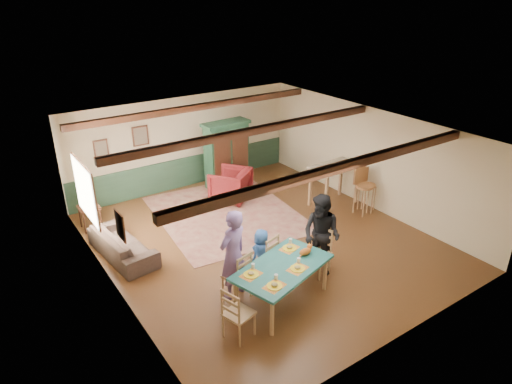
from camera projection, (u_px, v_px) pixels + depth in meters
floor at (263, 240)px, 10.87m from camera, size 8.00×8.00×0.00m
wall_back at (184, 143)px, 13.31m from camera, size 7.00×0.02×2.70m
wall_left at (110, 232)px, 8.51m from camera, size 0.02×8.00×2.70m
wall_right at (371, 158)px, 12.11m from camera, size 0.02×8.00×2.70m
ceiling at (264, 131)px, 9.75m from camera, size 7.00×8.00×0.02m
wainscot_back at (186, 172)px, 13.67m from camera, size 6.95×0.03×0.90m
ceiling_beam_front at (339, 168)px, 8.06m from camera, size 6.95×0.16×0.16m
ceiling_beam_mid at (253, 131)px, 10.09m from camera, size 6.95×0.16×0.16m
ceiling_beam_back at (198, 107)px, 12.04m from camera, size 6.95×0.16×0.16m
window_left at (85, 191)px, 9.72m from camera, size 0.06×1.60×1.30m
picture_left_wall at (120, 226)px, 7.91m from camera, size 0.04×0.42×0.52m
picture_back_a at (140, 136)px, 12.43m from camera, size 0.45×0.04×0.55m
picture_back_b at (101, 149)px, 11.93m from camera, size 0.38×0.04×0.48m
dining_table at (282, 284)px, 8.62m from camera, size 2.13×1.55×0.80m
dining_chair_far_left at (237, 274)px, 8.72m from camera, size 0.56×0.57×1.01m
dining_chair_far_right at (265, 256)px, 9.32m from camera, size 0.56×0.57×1.01m
dining_chair_end_left at (239, 312)px, 7.72m from camera, size 0.57×0.56×1.01m
dining_chair_end_right at (318, 253)px, 9.43m from camera, size 0.57×0.56×1.01m
person_man at (233, 255)px, 8.60m from camera, size 0.76×0.60×1.84m
person_woman at (321, 235)px, 9.35m from camera, size 0.87×1.00×1.76m
person_child at (261, 253)px, 9.36m from camera, size 0.60×0.47×1.07m
cat at (305, 251)px, 8.76m from camera, size 0.41×0.25×0.19m
place_setting_near_left at (275, 284)px, 7.87m from camera, size 0.50×0.42×0.11m
place_setting_near_center at (298, 267)px, 8.35m from camera, size 0.50×0.42×0.11m
place_setting_far_left at (251, 273)px, 8.18m from camera, size 0.50×0.42×0.11m
place_setting_far_right at (289, 246)px, 8.99m from camera, size 0.50×0.42×0.11m
area_rug at (226, 213)px, 12.14m from camera, size 3.82×4.38×0.01m
armoire at (227, 155)px, 13.43m from camera, size 1.43×0.62×1.99m
armchair at (231, 185)px, 12.75m from camera, size 1.38×1.38×0.91m
sofa at (122, 244)px, 10.15m from camera, size 1.01×2.10×0.59m
end_table at (90, 217)px, 11.31m from camera, size 0.49×0.49×0.59m
table_lamp at (87, 197)px, 11.07m from camera, size 0.33×0.33×0.54m
counter_table at (334, 185)px, 12.47m from camera, size 1.39×0.84×1.13m
bar_stool_left at (364, 192)px, 11.92m from camera, size 0.47×0.51×1.26m
bar_stool_right at (367, 190)px, 12.13m from camera, size 0.45×0.49×1.15m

